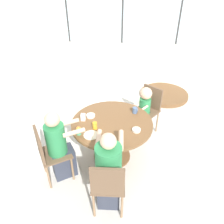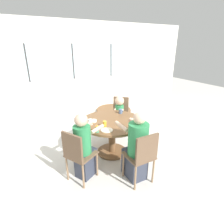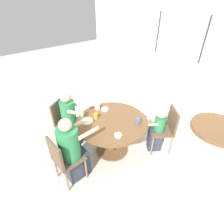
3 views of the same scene
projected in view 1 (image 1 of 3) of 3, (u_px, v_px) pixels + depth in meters
ground_plane at (112, 156)px, 3.64m from camera, size 16.00×16.00×0.00m
wall_back_with_windows at (122, 28)px, 5.21m from camera, size 8.40×0.08×2.80m
dining_table at (112, 131)px, 3.34m from camera, size 1.22×1.22×0.70m
chair_for_woman_green_shirt at (48, 151)px, 2.98m from camera, size 0.55×0.55×0.89m
chair_for_man_blue_shirt at (108, 184)px, 2.53m from camera, size 0.42×0.42×0.89m
chair_for_toddler at (149, 106)px, 3.95m from camera, size 0.56×0.56×0.89m
person_woman_green_shirt at (60, 148)px, 3.05m from camera, size 0.56×0.49×1.12m
person_man_blue_shirt at (109, 173)px, 2.67m from camera, size 0.35×0.60×1.16m
person_toddler at (143, 112)px, 3.88m from camera, size 0.38×0.41×0.95m
coffee_mug at (135, 110)px, 3.43m from camera, size 0.08×0.08×0.09m
sippy_cup at (78, 130)px, 2.98m from camera, size 0.07×0.07×0.14m
juice_glass at (95, 126)px, 3.10m from camera, size 0.07×0.07×0.10m
milk_carton_small at (83, 117)px, 3.27m from camera, size 0.07×0.07×0.11m
bowl_white_shallow at (136, 130)px, 3.07m from camera, size 0.12×0.12×0.03m
bowl_cereal at (91, 116)px, 3.36m from camera, size 0.14×0.14×0.03m
plate_tortillas at (91, 135)px, 2.99m from camera, size 0.21×0.21×0.01m
folded_table_stack at (164, 94)px, 5.31m from camera, size 1.14×1.14×0.09m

